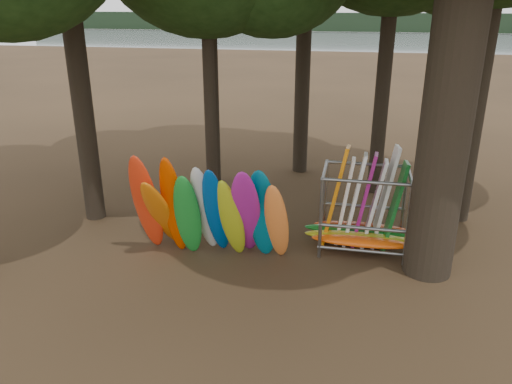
# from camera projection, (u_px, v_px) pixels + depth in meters

# --- Properties ---
(ground) EXTENTS (120.00, 120.00, 0.00)m
(ground) POSITION_uv_depth(u_px,v_px,m) (254.00, 263.00, 13.07)
(ground) COLOR #47331E
(ground) RESTS_ON ground
(lake) EXTENTS (160.00, 160.00, 0.00)m
(lake) POSITION_uv_depth(u_px,v_px,m) (344.00, 52.00, 67.95)
(lake) COLOR gray
(lake) RESTS_ON ground
(far_shore) EXTENTS (160.00, 4.00, 4.00)m
(far_shore) POSITION_uv_depth(u_px,v_px,m) (354.00, 22.00, 112.96)
(far_shore) COLOR black
(far_shore) RESTS_ON ground
(kayak_row) EXTENTS (4.17, 2.07, 3.05)m
(kayak_row) POSITION_uv_depth(u_px,v_px,m) (212.00, 213.00, 12.78)
(kayak_row) COLOR red
(kayak_row) RESTS_ON ground
(storage_rack) EXTENTS (3.22, 1.50, 2.89)m
(storage_rack) POSITION_uv_depth(u_px,v_px,m) (363.00, 213.00, 13.48)
(storage_rack) COLOR slate
(storage_rack) RESTS_ON ground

